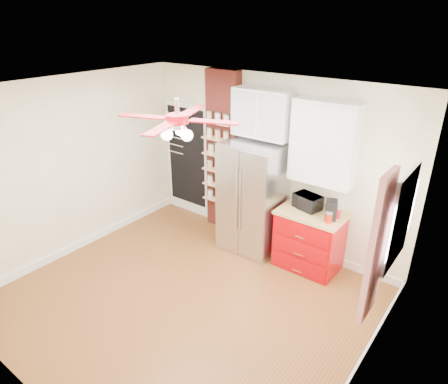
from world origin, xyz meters
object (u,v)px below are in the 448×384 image
Objects in this scene: toaster_oven at (307,202)px; coffee_maker at (331,209)px; fridge at (253,197)px; ceiling_fan at (178,119)px; pantry_jar_oats at (211,148)px; canister_left at (329,218)px; red_cabinet at (309,239)px.

coffee_maker reaches higher than toaster_oven.
ceiling_fan is (0.05, -1.63, 1.55)m from fridge.
fridge is at bearing -9.54° from pantry_jar_oats.
ceiling_fan reaches higher than coffee_maker.
canister_left is at bearing -100.64° from coffee_maker.
red_cabinet is (0.97, 0.05, -0.42)m from fridge.
coffee_maker is (1.20, 1.66, -1.39)m from ceiling_fan.
canister_left is at bearing -4.09° from fridge.
fridge reaches higher than toaster_oven.
ceiling_fan is at bearing -60.90° from pantry_jar_oats.
toaster_oven is 1.42× the size of coffee_maker.
ceiling_fan is at bearing -118.71° from red_cabinet.
pantry_jar_oats is at bearing 173.57° from canister_left.
coffee_maker is at bearing 1.93° from toaster_oven.
toaster_oven is at bearing 65.33° from ceiling_fan.
pantry_jar_oats is (-1.00, 1.79, -0.98)m from ceiling_fan.
pantry_jar_oats is (-2.19, 0.13, 0.41)m from coffee_maker.
coffee_maker is 2.24m from pantry_jar_oats.
ceiling_fan reaches higher than pantry_jar_oats.
pantry_jar_oats is at bearing 176.74° from red_cabinet.
ceiling_fan reaches higher than canister_left.
red_cabinet is at bearing 61.29° from ceiling_fan.
canister_left is (0.03, -0.12, -0.07)m from coffee_maker.
coffee_maker is 0.14m from canister_left.
ceiling_fan is 2.39m from toaster_oven.
ceiling_fan is 2.27m from pantry_jar_oats.
fridge is 4.56× the size of toaster_oven.
ceiling_fan is 2.45m from canister_left.
toaster_oven is 0.41m from coffee_maker.
red_cabinet is 2.75m from ceiling_fan.
canister_left is (1.23, 1.54, -1.46)m from ceiling_fan.
coffee_maker is (0.40, -0.09, 0.03)m from toaster_oven.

